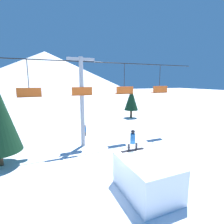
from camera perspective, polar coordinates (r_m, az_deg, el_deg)
The scene contains 7 objects.
ground_plane at distance 10.73m, azimuth 4.26°, elevation -23.56°, with size 220.00×220.00×0.00m, color white.
mountain_ridge at distance 87.16m, azimuth -20.78°, elevation 11.78°, with size 83.35×83.35×19.02m.
snow_ramp at distance 10.06m, azimuth 11.22°, elevation -20.00°, with size 2.44×3.39×1.86m.
snowboarder at distance 10.52m, azimuth 6.79°, elevation -9.17°, with size 1.49×0.30×1.28m.
chairlift at distance 15.77m, azimuth -9.81°, elevation 6.05°, with size 24.79×0.44×8.01m.
pine_tree_far at distance 28.41m, azimuth 6.33°, elevation 4.11°, with size 2.24×2.24×4.80m.
distant_skier at distance 19.36m, azimuth -8.78°, elevation -5.85°, with size 0.24×0.24×1.23m.
Camera 1 is at (-4.17, -7.91, 5.94)m, focal length 28.00 mm.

